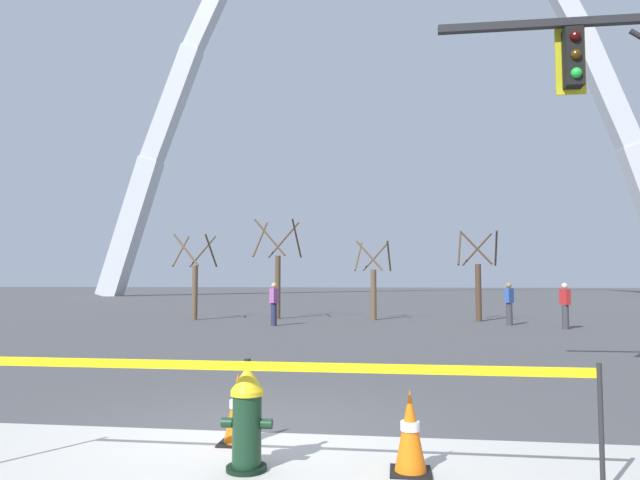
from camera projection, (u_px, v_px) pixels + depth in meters
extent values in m
plane|color=#474749|center=(256.00, 432.00, 6.41)|extent=(240.00, 240.00, 0.00)
cylinder|color=black|center=(247.00, 469.00, 5.08)|extent=(0.36, 0.36, 0.05)
cylinder|color=#14331E|center=(247.00, 430.00, 5.10)|extent=(0.26, 0.26, 0.62)
cylinder|color=gold|center=(247.00, 393.00, 5.12)|extent=(0.30, 0.30, 0.04)
cone|color=gold|center=(247.00, 378.00, 5.13)|extent=(0.30, 0.30, 0.22)
cylinder|color=black|center=(247.00, 362.00, 5.14)|extent=(0.06, 0.06, 0.06)
cylinder|color=#14331E|center=(227.00, 423.00, 5.13)|extent=(0.10, 0.09, 0.09)
cylinder|color=#14331E|center=(267.00, 424.00, 5.08)|extent=(0.10, 0.09, 0.09)
cylinder|color=#14331E|center=(252.00, 428.00, 5.30)|extent=(0.13, 0.14, 0.13)
cylinder|color=black|center=(254.00, 426.00, 5.37)|extent=(0.15, 0.03, 0.15)
cylinder|color=#232326|center=(601.00, 430.00, 4.52)|extent=(0.04, 0.04, 1.04)
cube|color=yellow|center=(272.00, 366.00, 4.90)|extent=(5.32, 0.03, 0.08)
cube|color=black|center=(237.00, 443.00, 5.91)|extent=(0.36, 0.36, 0.03)
cone|color=orange|center=(238.00, 407.00, 5.93)|extent=(0.28, 0.28, 0.70)
cylinder|color=white|center=(238.00, 404.00, 5.94)|extent=(0.17, 0.17, 0.08)
cube|color=black|center=(411.00, 472.00, 5.01)|extent=(0.36, 0.36, 0.03)
cone|color=orange|center=(410.00, 430.00, 5.04)|extent=(0.28, 0.28, 0.70)
cylinder|color=white|center=(410.00, 426.00, 5.04)|extent=(0.17, 0.17, 0.08)
cube|color=#232326|center=(600.00, 21.00, 8.63)|extent=(4.80, 0.12, 0.12)
cube|color=black|center=(573.00, 58.00, 8.64)|extent=(0.26, 0.24, 0.90)
cube|color=gold|center=(570.00, 61.00, 8.78)|extent=(0.44, 0.03, 1.04)
sphere|color=#360606|center=(575.00, 36.00, 8.53)|extent=(0.16, 0.16, 0.16)
sphere|color=#392706|center=(576.00, 55.00, 8.51)|extent=(0.16, 0.16, 0.16)
sphere|color=green|center=(576.00, 73.00, 8.49)|extent=(0.16, 0.16, 0.16)
cube|color=silver|center=(130.00, 228.00, 59.86)|extent=(6.37, 2.12, 14.88)
cube|color=silver|center=(172.00, 105.00, 60.20)|extent=(6.16, 1.93, 12.56)
cube|color=silver|center=(213.00, 5.00, 60.38)|extent=(5.94, 1.74, 10.26)
cube|color=silver|center=(604.00, 87.00, 54.61)|extent=(6.16, 1.93, 12.56)
cylinder|color=brown|center=(195.00, 293.00, 24.35)|extent=(0.24, 0.24, 2.31)
cylinder|color=brown|center=(181.00, 251.00, 24.71)|extent=(0.33, 1.25, 1.39)
cylinder|color=brown|center=(211.00, 251.00, 24.31)|extent=(0.21, 1.26, 1.39)
cylinder|color=brown|center=(203.00, 252.00, 25.18)|extent=(1.26, 0.21, 1.39)
cylinder|color=brown|center=(186.00, 250.00, 23.80)|extent=(1.25, 0.35, 1.39)
cylinder|color=brown|center=(278.00, 287.00, 25.05)|extent=(0.24, 0.24, 2.75)
cylinder|color=brown|center=(260.00, 239.00, 25.47)|extent=(0.37, 1.48, 1.65)
cylinder|color=brown|center=(297.00, 238.00, 25.00)|extent=(0.23, 1.49, 1.65)
cylinder|color=brown|center=(284.00, 240.00, 26.03)|extent=(1.49, 0.23, 1.65)
cylinder|color=brown|center=(270.00, 237.00, 24.39)|extent=(1.47, 0.40, 1.65)
cylinder|color=brown|center=(374.00, 295.00, 24.28)|extent=(0.24, 0.24, 2.13)
cylinder|color=brown|center=(358.00, 256.00, 24.61)|extent=(0.31, 1.16, 1.29)
cylinder|color=brown|center=(389.00, 256.00, 24.25)|extent=(0.20, 1.17, 1.29)
cylinder|color=brown|center=(375.00, 257.00, 25.04)|extent=(1.17, 0.20, 1.29)
cylinder|color=brown|center=(369.00, 255.00, 23.78)|extent=(1.16, 0.33, 1.29)
cylinder|color=#473323|center=(478.00, 293.00, 23.46)|extent=(0.24, 0.24, 2.34)
cylinder|color=#473323|center=(459.00, 249.00, 23.82)|extent=(0.33, 1.27, 1.41)
cylinder|color=#473323|center=(496.00, 248.00, 23.42)|extent=(0.21, 1.28, 1.41)
cylinder|color=#473323|center=(477.00, 249.00, 24.30)|extent=(1.28, 0.21, 1.41)
cylinder|color=#473323|center=(476.00, 248.00, 22.90)|extent=(1.27, 0.36, 1.41)
cylinder|color=#38383D|center=(509.00, 314.00, 21.39)|extent=(0.22, 0.22, 0.84)
cube|color=#2D4C99|center=(509.00, 295.00, 21.43)|extent=(0.38, 0.39, 0.54)
sphere|color=#936B4C|center=(509.00, 285.00, 21.46)|extent=(0.20, 0.20, 0.20)
cylinder|color=#38383D|center=(566.00, 317.00, 19.73)|extent=(0.22, 0.22, 0.84)
cube|color=#B22323|center=(565.00, 297.00, 19.77)|extent=(0.33, 0.39, 0.54)
sphere|color=beige|center=(565.00, 286.00, 19.80)|extent=(0.20, 0.20, 0.20)
cylinder|color=#232847|center=(274.00, 314.00, 21.18)|extent=(0.22, 0.22, 0.84)
cube|color=#995193|center=(274.00, 296.00, 21.22)|extent=(0.31, 0.39, 0.54)
sphere|color=tan|center=(274.00, 285.00, 21.25)|extent=(0.20, 0.20, 0.20)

